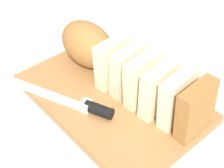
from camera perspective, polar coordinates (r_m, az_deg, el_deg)
The scene contains 8 objects.
ground_plane at distance 0.74m, azimuth 0.00°, elevation -3.05°, with size 3.00×3.00×0.00m, color beige.
cutting_board at distance 0.73m, azimuth 0.00°, elevation -2.42°, with size 0.39×0.26×0.02m, color #9E6B3D.
bread_loaf at distance 0.71m, azimuth 1.30°, elevation 3.38°, with size 0.39×0.13×0.11m.
bread_knife at distance 0.69m, azimuth -5.24°, elevation -3.49°, with size 0.27×0.13×0.02m.
crumb_near_knife at distance 0.77m, azimuth 0.21°, elevation 1.82°, with size 0.00×0.00×0.00m, color #996633.
crumb_near_loaf at distance 0.68m, azimuth -2.69°, elevation -4.92°, with size 0.01×0.01×0.01m, color #996633.
crumb_stray_left at distance 0.69m, azimuth 0.19°, elevation -4.02°, with size 0.01×0.01×0.01m, color #996633.
crumb_stray_right at distance 0.71m, azimuth -6.50°, elevation -2.42°, with size 0.00×0.00×0.00m, color #996633.
Camera 1 is at (0.40, -0.33, 0.52)m, focal length 53.61 mm.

